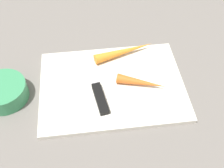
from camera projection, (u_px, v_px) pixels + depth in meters
The scene contains 6 objects.
ground_plane at pixel (112, 87), 0.70m from camera, with size 1.40×1.40×0.00m, color slate.
cutting_board at pixel (112, 85), 0.69m from camera, with size 0.36×0.26×0.01m, color silver.
knife at pixel (99, 94), 0.66m from camera, with size 0.05×0.20×0.01m.
carrot_long at pixel (124, 51), 0.74m from camera, with size 0.03×0.03×0.17m, color orange.
carrot_short at pixel (141, 82), 0.68m from camera, with size 0.02×0.02×0.12m, color orange.
small_bowl at pixel (4, 91), 0.66m from camera, with size 0.11×0.11×0.04m, color #388C59.
Camera 1 is at (0.05, 0.43, 0.54)m, focal length 43.84 mm.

